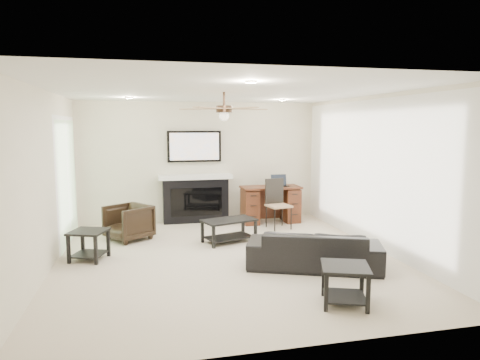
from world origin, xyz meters
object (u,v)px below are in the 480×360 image
at_px(sofa, 314,249).
at_px(coffee_table, 229,231).
at_px(fireplace_unit, 195,177).
at_px(desk, 270,204).
at_px(armchair, 129,222).

bearing_deg(sofa, coffee_table, -38.86).
relative_size(fireplace_unit, desk, 1.57).
distance_m(sofa, desk, 2.92).
height_order(armchair, desk, desk).
xyz_separation_m(armchair, fireplace_unit, (1.34, 1.14, 0.64)).
relative_size(sofa, armchair, 2.70).
bearing_deg(coffee_table, sofa, -78.55).
relative_size(sofa, fireplace_unit, 0.97).
bearing_deg(fireplace_unit, desk, -14.11).
bearing_deg(coffee_table, armchair, 144.17).
relative_size(coffee_table, desk, 0.74).
height_order(sofa, desk, desk).
height_order(armchair, coffee_table, armchair).
relative_size(armchair, fireplace_unit, 0.36).
bearing_deg(armchair, desk, 68.93).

